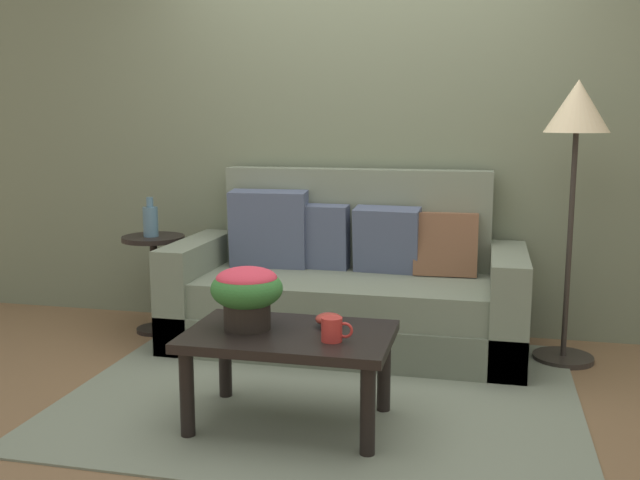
# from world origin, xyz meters

# --- Properties ---
(ground_plane) EXTENTS (14.00, 14.00, 0.00)m
(ground_plane) POSITION_xyz_m (0.00, 0.00, 0.00)
(ground_plane) COLOR brown
(wall_back) EXTENTS (6.40, 0.12, 2.69)m
(wall_back) POSITION_xyz_m (0.00, 1.21, 1.35)
(wall_back) COLOR slate
(wall_back) RESTS_ON ground
(area_rug) EXTENTS (2.45, 1.99, 0.01)m
(area_rug) POSITION_xyz_m (0.00, -0.03, 0.01)
(area_rug) COLOR gray
(area_rug) RESTS_ON ground
(couch) EXTENTS (2.06, 0.85, 1.04)m
(couch) POSITION_xyz_m (-0.05, 0.76, 0.33)
(couch) COLOR #626B59
(couch) RESTS_ON ground
(coffee_table) EXTENTS (0.90, 0.58, 0.43)m
(coffee_table) POSITION_xyz_m (-0.07, -0.43, 0.36)
(coffee_table) COLOR black
(coffee_table) RESTS_ON ground
(side_table) EXTENTS (0.39, 0.39, 0.62)m
(side_table) POSITION_xyz_m (-1.28, 0.75, 0.43)
(side_table) COLOR black
(side_table) RESTS_ON ground
(floor_lamp) EXTENTS (0.34, 0.34, 1.55)m
(floor_lamp) POSITION_xyz_m (1.20, 0.75, 1.27)
(floor_lamp) COLOR #2D2823
(floor_lamp) RESTS_ON ground
(potted_plant) EXTENTS (0.32, 0.32, 0.28)m
(potted_plant) POSITION_xyz_m (-0.26, -0.42, 0.60)
(potted_plant) COLOR black
(potted_plant) RESTS_ON coffee_table
(coffee_mug) EXTENTS (0.14, 0.09, 0.10)m
(coffee_mug) POSITION_xyz_m (0.14, -0.52, 0.48)
(coffee_mug) COLOR red
(coffee_mug) RESTS_ON coffee_table
(snack_bowl) EXTENTS (0.12, 0.12, 0.06)m
(snack_bowl) POSITION_xyz_m (0.08, -0.32, 0.46)
(snack_bowl) COLOR #B2382D
(snack_bowl) RESTS_ON coffee_table
(table_vase) EXTENTS (0.09, 0.09, 0.25)m
(table_vase) POSITION_xyz_m (-1.29, 0.74, 0.72)
(table_vase) COLOR slate
(table_vase) RESTS_ON side_table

